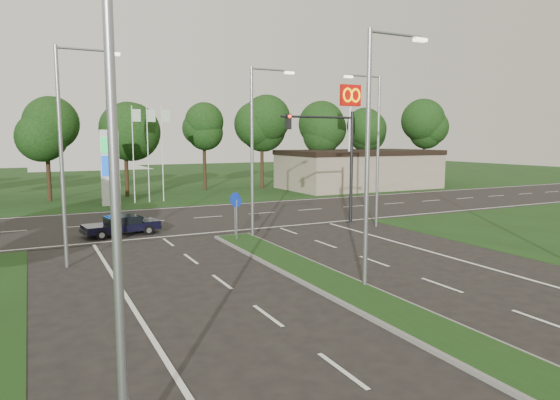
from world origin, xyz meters
name	(u,v)px	position (x,y,z in m)	size (l,w,h in m)	color
ground	(485,358)	(0.00, 0.00, 0.00)	(160.00, 160.00, 0.00)	black
verge_far	(119,182)	(0.00, 55.00, 0.00)	(160.00, 50.00, 0.02)	black
cross_road	(194,218)	(0.00, 24.00, 0.00)	(160.00, 12.00, 0.02)	black
median_kerb	(382,307)	(0.00, 4.00, 0.06)	(2.00, 26.00, 0.12)	slate
commercial_building	(359,170)	(22.00, 36.00, 2.00)	(16.00, 9.00, 4.00)	gray
streetlight_median_near	(372,145)	(1.00, 6.00, 5.08)	(2.53, 0.22, 9.00)	gray
streetlight_median_far	(255,143)	(1.00, 16.00, 5.08)	(2.53, 0.22, 9.00)	gray
streetlight_left_near	(127,154)	(-8.30, 0.00, 5.08)	(2.53, 0.22, 9.00)	gray
streetlight_left_far	(66,144)	(-8.30, 14.00, 5.08)	(2.53, 0.22, 9.00)	gray
streetlight_right_far	(375,143)	(8.80, 16.00, 5.08)	(2.53, 0.22, 9.00)	gray
traffic_signal	(334,149)	(7.19, 18.00, 4.65)	(5.10, 0.42, 7.00)	black
median_signs	(236,207)	(0.00, 16.40, 1.71)	(1.16, 1.76, 2.38)	gray
gas_pylon	(113,166)	(-3.79, 33.05, 3.20)	(5.80, 1.26, 8.00)	silver
mcdonalds_sign	(350,110)	(18.00, 31.97, 7.99)	(2.20, 0.47, 10.40)	silver
treeline_far	(143,122)	(0.10, 39.93, 6.83)	(6.00, 6.00, 9.90)	black
navy_sedan	(122,225)	(-5.31, 20.00, 0.59)	(4.15, 2.13, 1.09)	black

